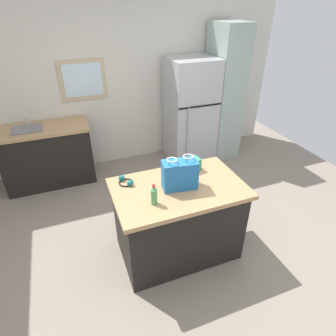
# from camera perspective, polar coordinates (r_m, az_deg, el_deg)

# --- Properties ---
(ground) EXTENTS (6.47, 6.47, 0.00)m
(ground) POSITION_cam_1_polar(r_m,az_deg,el_deg) (3.49, 2.22, -15.04)
(ground) COLOR gray
(back_wall) EXTENTS (5.39, 0.13, 2.59)m
(back_wall) POSITION_cam_1_polar(r_m,az_deg,el_deg) (4.80, -9.02, 16.18)
(back_wall) COLOR silver
(back_wall) RESTS_ON ground
(kitchen_island) EXTENTS (1.32, 0.83, 0.89)m
(kitchen_island) POSITION_cam_1_polar(r_m,az_deg,el_deg) (3.12, 2.02, -10.44)
(kitchen_island) COLOR black
(kitchen_island) RESTS_ON ground
(refrigerator) EXTENTS (0.75, 0.74, 1.72)m
(refrigerator) POSITION_cam_1_polar(r_m,az_deg,el_deg) (4.86, 4.49, 11.25)
(refrigerator) COLOR #B7B7BC
(refrigerator) RESTS_ON ground
(tall_cabinet) EXTENTS (0.46, 0.66, 2.21)m
(tall_cabinet) POSITION_cam_1_polar(r_m,az_deg,el_deg) (5.08, 11.21, 14.51)
(tall_cabinet) COLOR #9EB2A8
(tall_cabinet) RESTS_ON ground
(sink_counter) EXTENTS (1.30, 0.63, 1.10)m
(sink_counter) POSITION_cam_1_polar(r_m,az_deg,el_deg) (4.66, -23.08, 2.46)
(sink_counter) COLOR black
(sink_counter) RESTS_ON ground
(shopping_bag) EXTENTS (0.36, 0.22, 0.34)m
(shopping_bag) POSITION_cam_1_polar(r_m,az_deg,el_deg) (2.76, 2.37, -1.31)
(shopping_bag) COLOR #236BAD
(shopping_bag) RESTS_ON kitchen_island
(small_box) EXTENTS (0.13, 0.15, 0.13)m
(small_box) POSITION_cam_1_polar(r_m,az_deg,el_deg) (3.11, 5.25, 0.91)
(small_box) COLOR #388E66
(small_box) RESTS_ON kitchen_island
(bottle) EXTENTS (0.06, 0.06, 0.21)m
(bottle) POSITION_cam_1_polar(r_m,az_deg,el_deg) (2.57, -2.84, -5.52)
(bottle) COLOR #4C9956
(bottle) RESTS_ON kitchen_island
(ear_defenders) EXTENTS (0.20, 0.20, 0.06)m
(ear_defenders) POSITION_cam_1_polar(r_m,az_deg,el_deg) (2.91, -8.49, -2.66)
(ear_defenders) COLOR black
(ear_defenders) RESTS_ON kitchen_island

